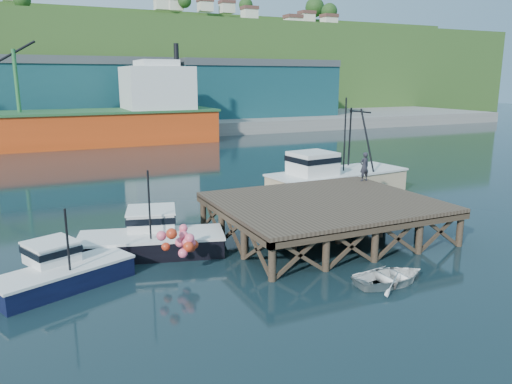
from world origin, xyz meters
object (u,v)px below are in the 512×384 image
boat_navy (61,270)px  boat_black (152,237)px  dinghy (390,277)px  trawler (335,176)px  dockworker (364,167)px

boat_navy → boat_black: bearing=6.7°
boat_navy → dinghy: 14.49m
trawler → dockworker: size_ratio=5.91×
trawler → boat_navy: bearing=-162.0°
boat_black → dinghy: bearing=-30.4°
boat_navy → dinghy: bearing=-47.0°
trawler → dockworker: (-0.82, -4.65, 1.56)m
boat_navy → dinghy: (13.21, -5.95, -0.38)m
boat_navy → trawler: trawler is taller
dinghy → dockworker: dockworker is taller
boat_navy → trawler: (20.55, 9.46, 0.81)m
dinghy → dockworker: size_ratio=1.77×
boat_black → dockworker: 15.43m
trawler → dockworker: 4.97m
dockworker → dinghy: bearing=55.3°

